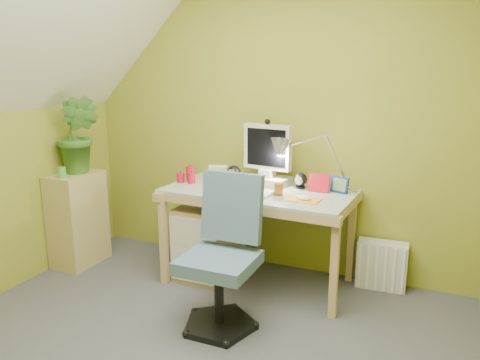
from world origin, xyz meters
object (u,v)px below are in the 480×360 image
at_px(desk, 258,237).
at_px(monitor, 267,153).
at_px(radiator, 382,265).
at_px(desk_lamp, 327,149).
at_px(side_ledge, 78,219).
at_px(potted_plant, 78,135).
at_px(task_chair, 219,261).

height_order(desk, monitor, monitor).
bearing_deg(monitor, radiator, 13.60).
bearing_deg(desk, desk_lamp, 25.05).
bearing_deg(side_ledge, desk, 9.58).
bearing_deg(potted_plant, desk_lamp, 11.30).
height_order(side_ledge, radiator, side_ledge).
bearing_deg(radiator, side_ledge, -170.03).
bearing_deg(side_ledge, radiator, 12.40).
distance_m(desk_lamp, side_ledge, 2.10).
bearing_deg(monitor, potted_plant, -157.61).
distance_m(desk_lamp, potted_plant, 1.96).
height_order(desk_lamp, task_chair, desk_lamp).
distance_m(desk, desk_lamp, 0.83).
bearing_deg(desk, potted_plant, -168.87).
xyz_separation_m(desk, task_chair, (0.01, -0.71, 0.09)).
bearing_deg(potted_plant, desk, 7.88).
distance_m(potted_plant, radiator, 2.56).
relative_size(desk_lamp, radiator, 1.72).
distance_m(monitor, desk_lamp, 0.45).
bearing_deg(radiator, desk, -165.36).
height_order(desk_lamp, side_ledge, desk_lamp).
bearing_deg(side_ledge, potted_plant, 57.22).
distance_m(desk, monitor, 0.64).
xyz_separation_m(potted_plant, task_chair, (1.48, -0.50, -0.63)).
xyz_separation_m(desk, desk_lamp, (0.45, 0.18, 0.67)).
bearing_deg(desk_lamp, potted_plant, -167.81).
xyz_separation_m(potted_plant, radiator, (2.35, 0.47, -0.90)).
relative_size(side_ledge, potted_plant, 1.23).
relative_size(desk, radiator, 3.82).
bearing_deg(desk_lamp, monitor, -179.12).
height_order(monitor, potted_plant, potted_plant).
height_order(desk, side_ledge, side_ledge).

